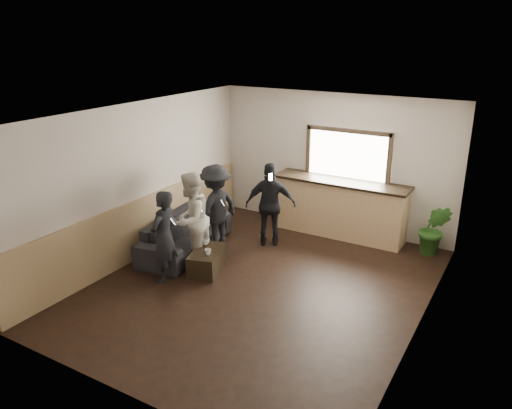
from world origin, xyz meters
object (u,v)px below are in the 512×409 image
Objects in this scene: person_d at (270,205)px; person_b at (191,219)px; bar_counter at (340,204)px; cup_a at (205,242)px; person_c at (215,208)px; person_a at (164,237)px; potted_plant at (434,230)px; coffee_table at (207,260)px; cup_b at (208,252)px; sofa at (186,234)px.

person_b is at bearing 32.87° from person_d.
bar_counter reaches higher than cup_a.
person_c is 1.05m from person_d.
person_a is at bearing 41.71° from person_d.
cup_a is 4.18m from potted_plant.
coffee_table is 4.17m from potted_plant.
potted_plant is at bearing 173.25° from person_d.
person_a is (-3.62, -3.25, 0.28)m from potted_plant.
person_d is at bearing 75.08° from coffee_table.
coffee_table is 0.30m from cup_b.
coffee_table is 6.36× the size of cup_a.
person_c is at bearing 114.81° from coffee_table.
cup_a is 0.48m from person_b.
person_a is at bearing 9.42° from person_c.
sofa is 0.99m from coffee_table.
coffee_table is 1.12m from person_c.
coffee_table is at bearing 34.23° from person_c.
bar_counter is at bearing 137.80° from person_b.
coffee_table is at bearing 132.99° from cup_b.
sofa is at bearing -135.58° from bar_counter.
person_d is at bearing 154.35° from person_a.
person_a is 0.92× the size of person_b.
person_d is (0.80, 2.15, 0.03)m from person_a.
person_d is (0.29, 1.66, 0.39)m from cup_b.
person_b is (-1.77, -2.57, 0.20)m from bar_counter.
person_c is at bearing -61.44° from sofa.
person_b is at bearing -158.94° from cup_a.
person_a is 2.30m from person_d.
person_c is (-0.00, 0.74, -0.02)m from person_b.
potted_plant reaches higher than cup_a.
cup_b is 1.16m from person_c.
potted_plant reaches higher than cup_b.
cup_b is 0.07× the size of person_d.
potted_plant is (1.85, -0.05, -0.14)m from bar_counter.
bar_counter reaches higher than coffee_table.
cup_b is at bearing 37.10° from person_c.
coffee_table is at bearing 142.74° from person_a.
bar_counter reaches higher than person_a.
potted_plant is at bearing 41.54° from cup_b.
cup_a is 0.08× the size of person_b.
cup_b is 0.11× the size of potted_plant.
bar_counter is 3.08m from cup_b.
cup_b is at bearing 58.05° from person_b.
bar_counter is at bearing -158.37° from person_d.
bar_counter is at bearing 178.58° from potted_plant.
potted_plant reaches higher than sofa.
bar_counter is at bearing 62.71° from coffee_table.
cup_a is at bearing 159.19° from person_a.
person_c is at bearing -133.97° from bar_counter.
person_d reaches higher than coffee_table.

